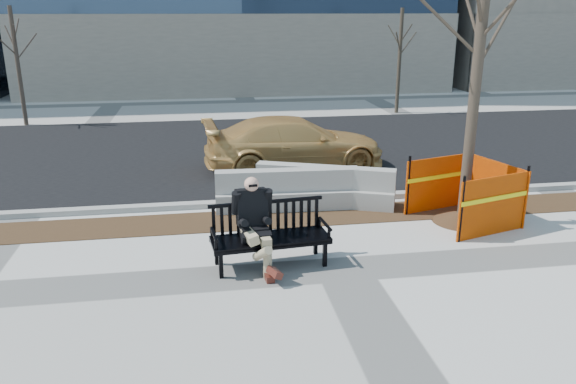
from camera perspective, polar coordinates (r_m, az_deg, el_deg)
name	(u,v)px	position (r m, az deg, el deg)	size (l,w,h in m)	color
ground	(343,269)	(9.72, 5.59, -7.77)	(120.00, 120.00, 0.00)	beige
mulch_strip	(313,216)	(12.05, 2.51, -2.45)	(40.00, 1.20, 0.02)	#47301C
asphalt_street	(274,149)	(17.91, -1.45, 4.40)	(60.00, 10.40, 0.01)	black
curb	(304,200)	(12.91, 1.68, -0.77)	(60.00, 0.25, 0.12)	#9E9B93
bench	(271,265)	(9.83, -1.76, -7.39)	(2.05, 0.74, 1.09)	black
seated_man	(254,265)	(9.83, -3.41, -7.42)	(0.67, 1.12, 1.56)	black
tree_fence	(462,221)	(12.32, 17.14, -2.83)	(2.60, 2.60, 6.50)	#F55400
sedan	(294,169)	(15.65, 0.66, 2.38)	(2.00, 4.92, 1.43)	tan
jersey_barrier_left	(288,208)	(12.53, -0.05, -1.65)	(3.15, 0.63, 0.90)	#9F9C95
jersey_barrier_right	(324,204)	(12.84, 3.71, -1.20)	(3.12, 0.62, 0.89)	#A19E96
far_tree_left	(27,125)	(23.90, -24.91, 6.18)	(1.74, 1.74, 4.69)	#4B3C30
far_tree_right	(396,113)	(24.77, 10.89, 7.89)	(1.71, 1.71, 4.61)	#403629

